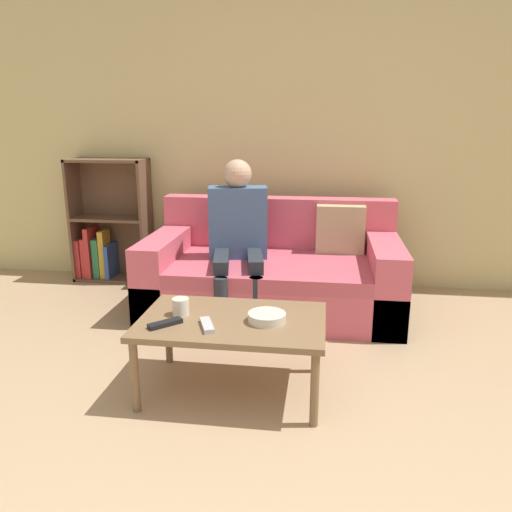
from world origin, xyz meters
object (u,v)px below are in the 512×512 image
object	(u,v)px
tv_remote_0	(165,323)
tv_remote_1	(207,325)
couch	(274,274)
coffee_table	(232,326)
bookshelf	(108,230)
person_adult	(238,228)
cup_near	(181,307)
snack_bowl	(267,317)

from	to	relation	value
tv_remote_0	tv_remote_1	size ratio (longest dim) A/B	0.88
couch	coffee_table	size ratio (longest dim) A/B	1.96
bookshelf	coffee_table	bearing A→B (deg)	-50.83
person_adult	cup_near	xyz separation A→B (m)	(-0.10, -1.13, -0.18)
tv_remote_1	cup_near	bearing A→B (deg)	118.80
couch	snack_bowl	bearing A→B (deg)	-85.68
person_adult	tv_remote_1	distance (m)	1.29
coffee_table	person_adult	distance (m)	1.18
snack_bowl	couch	bearing A→B (deg)	94.32
couch	tv_remote_0	xyz separation A→B (m)	(-0.38, -1.36, 0.15)
person_adult	cup_near	distance (m)	1.15
bookshelf	snack_bowl	world-z (taller)	bookshelf
coffee_table	tv_remote_1	bearing A→B (deg)	-128.43
bookshelf	tv_remote_0	world-z (taller)	bookshelf
couch	tv_remote_1	distance (m)	1.37
couch	coffee_table	distance (m)	1.24
cup_near	tv_remote_1	world-z (taller)	cup_near
coffee_table	person_adult	world-z (taller)	person_adult
person_adult	snack_bowl	size ratio (longest dim) A/B	5.84
cup_near	person_adult	bearing A→B (deg)	85.05
tv_remote_1	snack_bowl	bearing A→B (deg)	-0.18
person_adult	tv_remote_1	size ratio (longest dim) A/B	6.21
bookshelf	snack_bowl	distance (m)	2.38
person_adult	tv_remote_0	xyz separation A→B (m)	(-0.13, -1.28, -0.21)
person_adult	cup_near	world-z (taller)	person_adult
couch	cup_near	xyz separation A→B (m)	(-0.35, -1.22, 0.18)
tv_remote_0	snack_bowl	bearing A→B (deg)	58.93
tv_remote_0	tv_remote_1	world-z (taller)	same
bookshelf	tv_remote_0	xyz separation A→B (m)	(1.12, -1.88, -0.02)
couch	bookshelf	distance (m)	1.60
coffee_table	cup_near	xyz separation A→B (m)	(-0.27, 0.01, 0.08)
coffee_table	tv_remote_0	xyz separation A→B (m)	(-0.30, -0.13, 0.05)
tv_remote_1	snack_bowl	size ratio (longest dim) A/B	0.94
bookshelf	person_adult	distance (m)	1.41
bookshelf	cup_near	bearing A→B (deg)	-56.31
snack_bowl	tv_remote_1	bearing A→B (deg)	-158.45
couch	bookshelf	size ratio (longest dim) A/B	1.73
bookshelf	tv_remote_1	xyz separation A→B (m)	(1.33, -1.87, -0.02)
person_adult	cup_near	bearing A→B (deg)	-105.04
cup_near	tv_remote_0	world-z (taller)	cup_near
bookshelf	cup_near	xyz separation A→B (m)	(1.16, -1.74, 0.01)
bookshelf	tv_remote_0	distance (m)	2.19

